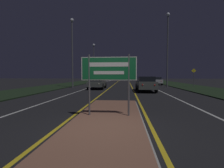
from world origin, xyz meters
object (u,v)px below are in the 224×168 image
highway_sign (109,72)px  warning_sign (194,76)px  streetlight_left_near (72,46)px  streetlight_right_near (168,41)px  car_receding_0 (146,83)px  car_receding_1 (155,81)px  streetlight_left_far (94,57)px  car_approaching_0 (97,83)px

highway_sign → warning_sign: warning_sign is taller
streetlight_left_near → highway_sign: bearing=-68.1°
streetlight_right_near → car_receding_0: (-3.60, -6.46, -5.40)m
streetlight_left_near → car_receding_1: 15.24m
car_receding_1 → streetlight_left_far: bearing=148.7°
streetlight_left_near → car_receding_0: bearing=-26.0°
car_receding_1 → streetlight_right_near: bearing=-84.8°
streetlight_left_far → car_receding_0: bearing=-65.6°
car_receding_0 → streetlight_left_far: bearing=114.4°
warning_sign → streetlight_left_far: bearing=139.4°
streetlight_left_far → streetlight_right_near: 18.45m
streetlight_left_far → car_receding_0: size_ratio=1.75×
car_approaching_0 → car_receding_1: bearing=48.6°
streetlight_left_near → streetlight_right_near: size_ratio=0.89×
streetlight_left_near → car_receding_0: 10.96m
highway_sign → streetlight_left_near: (-6.32, 15.68, 3.59)m
car_approaching_0 → highway_sign: bearing=-78.9°
streetlight_left_far → warning_sign: 21.48m
car_receding_0 → warning_sign: warning_sign is taller
highway_sign → streetlight_left_far: (-6.39, 31.20, 3.75)m
streetlight_right_near → car_approaching_0: 11.14m
car_receding_0 → warning_sign: bearing=41.4°
highway_sign → streetlight_right_near: size_ratio=0.23×
car_receding_1 → warning_sign: size_ratio=1.84×
streetlight_left_near → warning_sign: (15.96, 1.79, -3.81)m
highway_sign → streetlight_left_near: streetlight_left_near is taller
streetlight_left_near → streetlight_right_near: streetlight_right_near is taller
streetlight_left_near → warning_sign: streetlight_left_near is taller
car_receding_0 → car_approaching_0: (-5.44, 2.91, -0.06)m
car_approaching_0 → streetlight_right_near: bearing=21.4°
car_approaching_0 → warning_sign: bearing=14.6°
streetlight_left_near → car_receding_1: bearing=34.2°
car_receding_0 → car_receding_1: size_ratio=1.07×
streetlight_right_near → car_receding_1: 8.22m
car_approaching_0 → car_receding_0: bearing=-28.2°
streetlight_right_near → streetlight_left_near: bearing=-170.6°
streetlight_right_near → car_approaching_0: (-9.04, -3.55, -5.47)m
streetlight_left_far → warning_sign: size_ratio=3.44×
streetlight_left_near → car_approaching_0: streetlight_left_near is taller
streetlight_left_far → car_receding_0: streetlight_left_far is taller
car_approaching_0 → warning_sign: (12.44, 3.25, 0.82)m
streetlight_left_far → streetlight_right_near: bearing=-46.8°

